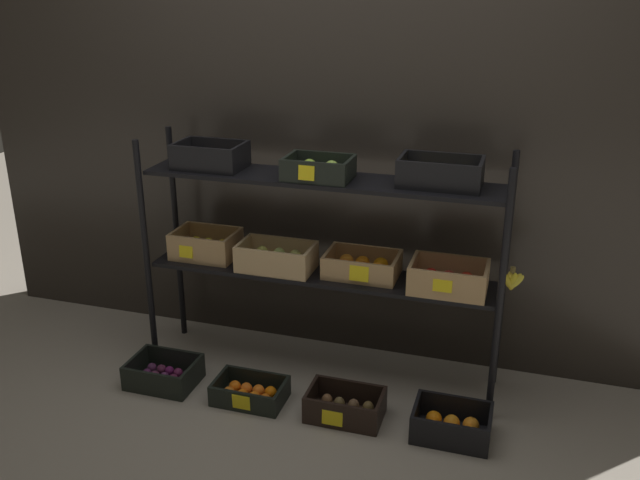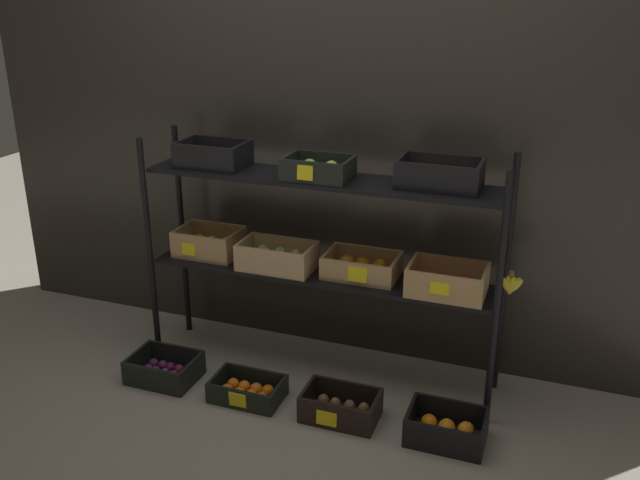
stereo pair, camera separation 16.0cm
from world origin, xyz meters
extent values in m
plane|color=gray|center=(0.00, 0.00, 0.00)|extent=(10.00, 10.00, 0.00)
cube|color=#2D2823|center=(0.00, 0.36, 1.05)|extent=(4.15, 0.12, 2.11)
cylinder|color=black|center=(-0.88, -0.16, 0.60)|extent=(0.03, 0.03, 1.21)
cylinder|color=black|center=(0.88, -0.16, 0.60)|extent=(0.03, 0.03, 1.21)
cylinder|color=black|center=(-0.88, 0.16, 0.60)|extent=(0.03, 0.03, 1.21)
cylinder|color=black|center=(0.88, 0.16, 0.60)|extent=(0.03, 0.03, 1.21)
cube|color=black|center=(0.00, 0.00, 0.55)|extent=(1.72, 0.29, 0.02)
cube|color=black|center=(0.00, 0.00, 1.04)|extent=(1.72, 0.29, 0.02)
cube|color=tan|center=(-0.63, 0.02, 0.57)|extent=(0.33, 0.24, 0.01)
cube|color=tan|center=(-0.63, -0.09, 0.64)|extent=(0.33, 0.02, 0.13)
cube|color=tan|center=(-0.63, 0.13, 0.64)|extent=(0.33, 0.02, 0.13)
cube|color=tan|center=(-0.79, 0.02, 0.64)|extent=(0.02, 0.20, 0.13)
cube|color=tan|center=(-0.48, 0.02, 0.64)|extent=(0.02, 0.20, 0.13)
ellipsoid|color=yellow|center=(-0.71, -0.01, 0.61)|extent=(0.06, 0.06, 0.08)
ellipsoid|color=yellow|center=(-0.63, -0.01, 0.61)|extent=(0.06, 0.06, 0.08)
ellipsoid|color=yellow|center=(-0.56, -0.01, 0.61)|extent=(0.06, 0.06, 0.08)
ellipsoid|color=yellow|center=(-0.71, 0.06, 0.61)|extent=(0.06, 0.06, 0.08)
ellipsoid|color=yellow|center=(-0.63, 0.06, 0.61)|extent=(0.06, 0.06, 0.08)
ellipsoid|color=yellow|center=(-0.55, 0.06, 0.61)|extent=(0.06, 0.06, 0.08)
cube|color=yellow|center=(-0.68, -0.10, 0.63)|extent=(0.07, 0.01, 0.06)
cube|color=tan|center=(-0.22, -0.03, 0.57)|extent=(0.37, 0.22, 0.01)
cube|color=tan|center=(-0.22, -0.13, 0.64)|extent=(0.37, 0.02, 0.12)
cube|color=tan|center=(-0.22, 0.07, 0.64)|extent=(0.37, 0.02, 0.12)
cube|color=tan|center=(-0.40, -0.03, 0.64)|extent=(0.02, 0.19, 0.12)
cube|color=tan|center=(-0.04, -0.03, 0.64)|extent=(0.02, 0.19, 0.12)
ellipsoid|color=#B7C25D|center=(-0.31, -0.06, 0.62)|extent=(0.07, 0.07, 0.09)
ellipsoid|color=#ABAB4A|center=(-0.22, -0.05, 0.62)|extent=(0.07, 0.07, 0.09)
ellipsoid|color=#B0AF4E|center=(-0.12, -0.06, 0.62)|extent=(0.07, 0.07, 0.09)
ellipsoid|color=#BCBD4D|center=(-0.31, 0.00, 0.62)|extent=(0.07, 0.07, 0.09)
ellipsoid|color=#AAC05F|center=(-0.21, 0.00, 0.62)|extent=(0.07, 0.07, 0.09)
ellipsoid|color=tan|center=(-0.13, 0.00, 0.62)|extent=(0.07, 0.07, 0.09)
cube|color=tan|center=(0.21, 0.03, 0.57)|extent=(0.36, 0.24, 0.01)
cube|color=tan|center=(0.21, -0.08, 0.63)|extent=(0.36, 0.02, 0.10)
cube|color=tan|center=(0.21, 0.14, 0.63)|extent=(0.36, 0.02, 0.10)
cube|color=tan|center=(0.04, 0.03, 0.63)|extent=(0.02, 0.21, 0.10)
cube|color=tan|center=(0.38, 0.03, 0.63)|extent=(0.02, 0.21, 0.10)
sphere|color=orange|center=(0.12, 0.00, 0.61)|extent=(0.07, 0.07, 0.07)
sphere|color=orange|center=(0.21, 0.00, 0.61)|extent=(0.07, 0.07, 0.07)
sphere|color=orange|center=(0.29, 0.00, 0.61)|extent=(0.07, 0.07, 0.07)
sphere|color=orange|center=(0.12, 0.06, 0.61)|extent=(0.07, 0.07, 0.07)
sphere|color=orange|center=(0.20, 0.06, 0.61)|extent=(0.07, 0.07, 0.07)
sphere|color=orange|center=(0.29, 0.07, 0.61)|extent=(0.07, 0.07, 0.07)
cube|color=yellow|center=(0.22, -0.09, 0.62)|extent=(0.09, 0.01, 0.08)
cube|color=tan|center=(0.63, -0.02, 0.57)|extent=(0.36, 0.24, 0.01)
cube|color=tan|center=(0.63, -0.14, 0.64)|extent=(0.36, 0.02, 0.12)
cube|color=tan|center=(0.63, 0.09, 0.64)|extent=(0.36, 0.02, 0.12)
cube|color=tan|center=(0.46, -0.02, 0.64)|extent=(0.02, 0.21, 0.12)
cube|color=tan|center=(0.80, -0.02, 0.64)|extent=(0.02, 0.21, 0.12)
sphere|color=red|center=(0.55, -0.06, 0.61)|extent=(0.07, 0.07, 0.07)
sphere|color=red|center=(0.63, -0.05, 0.61)|extent=(0.07, 0.07, 0.07)
sphere|color=red|center=(0.72, -0.06, 0.61)|extent=(0.07, 0.07, 0.07)
sphere|color=red|center=(0.55, 0.01, 0.61)|extent=(0.07, 0.07, 0.07)
sphere|color=red|center=(0.63, 0.01, 0.61)|extent=(0.07, 0.07, 0.07)
sphere|color=red|center=(0.71, 0.02, 0.61)|extent=(0.07, 0.07, 0.07)
cube|color=yellow|center=(0.62, -0.15, 0.64)|extent=(0.09, 0.01, 0.06)
cube|color=black|center=(-0.57, 0.01, 1.06)|extent=(0.34, 0.23, 0.01)
cube|color=black|center=(-0.57, -0.10, 1.12)|extent=(0.34, 0.02, 0.11)
cube|color=black|center=(-0.57, 0.12, 1.12)|extent=(0.34, 0.02, 0.11)
cube|color=black|center=(-0.73, 0.01, 1.12)|extent=(0.02, 0.20, 0.11)
cube|color=black|center=(-0.41, 0.01, 1.12)|extent=(0.02, 0.20, 0.11)
ellipsoid|color=brown|center=(-0.67, -0.02, 1.10)|extent=(0.05, 0.05, 0.07)
ellipsoid|color=brown|center=(-0.60, -0.02, 1.10)|extent=(0.05, 0.05, 0.07)
ellipsoid|color=brown|center=(-0.54, -0.03, 1.10)|extent=(0.05, 0.05, 0.07)
ellipsoid|color=brown|center=(-0.47, -0.03, 1.10)|extent=(0.05, 0.05, 0.07)
ellipsoid|color=brown|center=(-0.66, 0.04, 1.10)|extent=(0.05, 0.05, 0.07)
ellipsoid|color=brown|center=(-0.60, 0.04, 1.10)|extent=(0.05, 0.05, 0.07)
ellipsoid|color=brown|center=(-0.53, 0.04, 1.10)|extent=(0.05, 0.05, 0.07)
ellipsoid|color=brown|center=(-0.47, 0.05, 1.10)|extent=(0.05, 0.05, 0.07)
cube|color=black|center=(0.00, -0.03, 1.06)|extent=(0.31, 0.22, 0.01)
cube|color=black|center=(0.00, -0.13, 1.11)|extent=(0.31, 0.02, 0.09)
cube|color=black|center=(0.00, 0.08, 1.11)|extent=(0.31, 0.02, 0.09)
cube|color=black|center=(-0.15, -0.03, 1.11)|extent=(0.02, 0.19, 0.09)
cube|color=black|center=(0.15, -0.03, 1.11)|extent=(0.02, 0.19, 0.09)
sphere|color=#7FC740|center=(-0.04, -0.05, 1.10)|extent=(0.07, 0.07, 0.07)
sphere|color=#8FC03A|center=(0.05, -0.05, 1.10)|extent=(0.07, 0.07, 0.07)
sphere|color=#89B634|center=(-0.05, 0.00, 1.10)|extent=(0.07, 0.07, 0.07)
sphere|color=#90B744|center=(0.05, 0.01, 1.10)|extent=(0.07, 0.07, 0.07)
cube|color=yellow|center=(-0.02, -0.14, 1.11)|extent=(0.08, 0.01, 0.07)
cube|color=black|center=(0.56, 0.03, 1.06)|extent=(0.37, 0.23, 0.01)
cube|color=black|center=(0.56, -0.08, 1.12)|extent=(0.37, 0.02, 0.12)
cube|color=black|center=(0.56, 0.13, 1.12)|extent=(0.37, 0.02, 0.12)
cube|color=black|center=(0.38, 0.03, 1.12)|extent=(0.02, 0.20, 0.12)
cube|color=black|center=(0.74, 0.03, 1.12)|extent=(0.02, 0.20, 0.12)
sphere|color=#D1BC59|center=(0.47, -0.01, 1.10)|extent=(0.07, 0.07, 0.07)
sphere|color=#D9B952|center=(0.55, -0.01, 1.10)|extent=(0.07, 0.07, 0.07)
sphere|color=#DAB558|center=(0.65, 0.00, 1.10)|extent=(0.07, 0.07, 0.07)
sphere|color=#E1BE48|center=(0.47, 0.06, 1.10)|extent=(0.07, 0.07, 0.07)
sphere|color=#D1BA55|center=(0.56, 0.06, 1.10)|extent=(0.07, 0.07, 0.07)
sphere|color=#D9BE56|center=(0.65, 0.06, 1.10)|extent=(0.07, 0.07, 0.07)
cylinder|color=brown|center=(0.92, -0.04, 0.71)|extent=(0.02, 0.02, 0.02)
ellipsoid|color=yellow|center=(0.90, -0.04, 0.66)|extent=(0.08, 0.03, 0.09)
ellipsoid|color=gold|center=(0.90, -0.05, 0.66)|extent=(0.08, 0.03, 0.09)
ellipsoid|color=yellow|center=(0.91, -0.04, 0.66)|extent=(0.05, 0.03, 0.09)
ellipsoid|color=yellow|center=(0.92, -0.05, 0.66)|extent=(0.05, 0.03, 0.09)
ellipsoid|color=gold|center=(0.93, -0.04, 0.66)|extent=(0.08, 0.03, 0.09)
ellipsoid|color=yellow|center=(0.94, -0.05, 0.66)|extent=(0.08, 0.03, 0.09)
cube|color=black|center=(-0.72, -0.35, 0.01)|extent=(0.34, 0.26, 0.01)
cube|color=black|center=(-0.72, -0.47, 0.07)|extent=(0.34, 0.02, 0.12)
cube|color=black|center=(-0.72, -0.23, 0.07)|extent=(0.34, 0.02, 0.12)
cube|color=black|center=(-0.88, -0.35, 0.07)|extent=(0.02, 0.22, 0.12)
cube|color=black|center=(-0.56, -0.35, 0.07)|extent=(0.02, 0.22, 0.12)
sphere|color=#5C2550|center=(-0.83, -0.41, 0.04)|extent=(0.05, 0.05, 0.05)
sphere|color=#541A5B|center=(-0.77, -0.41, 0.04)|extent=(0.05, 0.05, 0.05)
sphere|color=#5C2D56|center=(-0.72, -0.41, 0.04)|extent=(0.05, 0.05, 0.05)
sphere|color=#652953|center=(-0.67, -0.41, 0.04)|extent=(0.05, 0.05, 0.05)
sphere|color=#5F2851|center=(-0.62, -0.41, 0.04)|extent=(0.05, 0.05, 0.05)
sphere|color=#5C2558|center=(-0.82, -0.35, 0.04)|extent=(0.05, 0.05, 0.05)
sphere|color=#642C4B|center=(-0.77, -0.35, 0.04)|extent=(0.05, 0.05, 0.05)
sphere|color=#632C5D|center=(-0.72, -0.35, 0.04)|extent=(0.05, 0.05, 0.05)
sphere|color=#6C254A|center=(-0.67, -0.35, 0.04)|extent=(0.05, 0.05, 0.05)
sphere|color=#591D49|center=(-0.62, -0.35, 0.04)|extent=(0.05, 0.05, 0.05)
sphere|color=#54264D|center=(-0.83, -0.29, 0.04)|extent=(0.05, 0.05, 0.05)
sphere|color=#622646|center=(-0.77, -0.29, 0.04)|extent=(0.05, 0.05, 0.05)
sphere|color=#631853|center=(-0.72, -0.29, 0.04)|extent=(0.05, 0.05, 0.05)
sphere|color=#6C224D|center=(-0.67, -0.29, 0.04)|extent=(0.05, 0.05, 0.05)
sphere|color=#5F2859|center=(-0.62, -0.29, 0.04)|extent=(0.05, 0.05, 0.05)
cube|color=black|center=(-0.24, -0.36, 0.01)|extent=(0.35, 0.22, 0.01)
cube|color=black|center=(-0.24, -0.46, 0.06)|extent=(0.35, 0.02, 0.09)
cube|color=black|center=(-0.24, -0.26, 0.06)|extent=(0.35, 0.02, 0.09)
cube|color=black|center=(-0.41, -0.36, 0.06)|extent=(0.02, 0.19, 0.09)
cube|color=black|center=(-0.08, -0.36, 0.06)|extent=(0.02, 0.19, 0.09)
sphere|color=orange|center=(-0.34, -0.39, 0.04)|extent=(0.06, 0.06, 0.06)
sphere|color=orange|center=(-0.27, -0.39, 0.04)|extent=(0.06, 0.06, 0.06)
sphere|color=orange|center=(-0.21, -0.39, 0.04)|extent=(0.06, 0.06, 0.06)
sphere|color=orange|center=(-0.15, -0.39, 0.04)|extent=(0.06, 0.06, 0.06)
sphere|color=orange|center=(-0.34, -0.33, 0.04)|extent=(0.06, 0.06, 0.06)
sphere|color=orange|center=(-0.28, -0.33, 0.04)|extent=(0.06, 0.06, 0.06)
sphere|color=orange|center=(-0.21, -0.33, 0.04)|extent=(0.06, 0.06, 0.06)
sphere|color=orange|center=(-0.15, -0.33, 0.04)|extent=(0.06, 0.06, 0.06)
cube|color=yellow|center=(-0.24, -0.47, 0.06)|extent=(0.09, 0.01, 0.08)
cube|color=black|center=(0.23, -0.36, 0.01)|extent=(0.35, 0.22, 0.01)
cube|color=black|center=(0.23, -0.46, 0.07)|extent=(0.35, 0.02, 0.12)
cube|color=black|center=(0.23, -0.25, 0.07)|extent=(0.35, 0.02, 0.12)
cube|color=black|center=(0.06, -0.36, 0.07)|extent=(0.02, 0.19, 0.12)
cube|color=black|center=(0.40, -0.36, 0.07)|extent=(0.02, 0.19, 0.12)
ellipsoid|color=brown|center=(0.13, -0.39, 0.05)|extent=(0.05, 0.05, 0.07)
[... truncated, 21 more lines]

